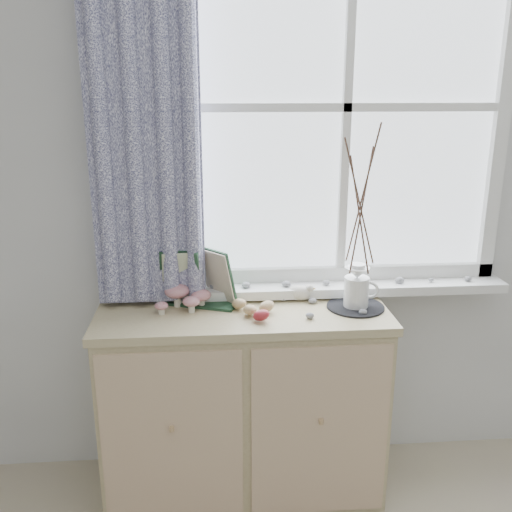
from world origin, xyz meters
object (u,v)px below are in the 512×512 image
at_px(toadstool_cluster, 184,296).
at_px(twig_pitcher, 361,203).
at_px(botanical_book, 199,279).
at_px(sideboard, 244,403).

xyz_separation_m(toadstool_cluster, twig_pitcher, (0.71, -0.05, 0.39)).
relative_size(botanical_book, twig_pitcher, 0.46).
height_order(toadstool_cluster, twig_pitcher, twig_pitcher).
bearing_deg(twig_pitcher, botanical_book, -161.55).
height_order(botanical_book, toadstool_cluster, botanical_book).
relative_size(sideboard, twig_pitcher, 1.55).
distance_m(sideboard, botanical_book, 0.58).
bearing_deg(sideboard, twig_pitcher, 0.61).
relative_size(sideboard, toadstool_cluster, 5.24).
distance_m(toadstool_cluster, twig_pitcher, 0.81).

